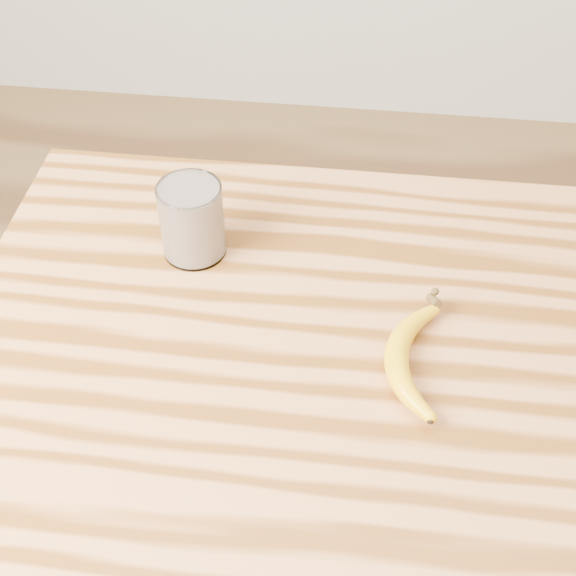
# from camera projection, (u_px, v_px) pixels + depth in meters

# --- Properties ---
(room) EXTENTS (4.04, 4.04, 2.70)m
(room) POSITION_uv_depth(u_px,v_px,m) (456.00, 37.00, 0.70)
(room) COLOR brown
(room) RESTS_ON ground
(table) EXTENTS (1.20, 0.80, 0.90)m
(table) POSITION_uv_depth(u_px,v_px,m) (394.00, 423.00, 1.11)
(table) COLOR #B97743
(table) RESTS_ON ground
(smoothie_glass) EXTENTS (0.09, 0.09, 0.12)m
(smoothie_glass) POSITION_uv_depth(u_px,v_px,m) (192.00, 220.00, 1.13)
(smoothie_glass) COLOR white
(smoothie_glass) RESTS_ON table
(banana) EXTENTS (0.10, 0.26, 0.03)m
(banana) POSITION_uv_depth(u_px,v_px,m) (396.00, 356.00, 1.01)
(banana) COLOR #E4A70E
(banana) RESTS_ON table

